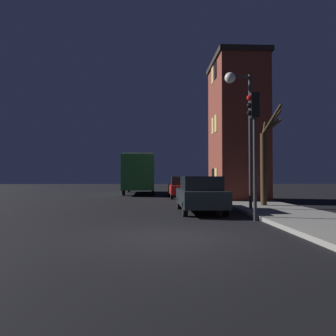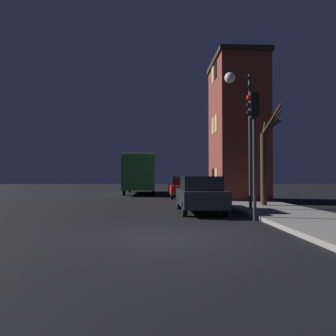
% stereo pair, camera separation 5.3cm
% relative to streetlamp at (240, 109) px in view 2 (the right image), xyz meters
% --- Properties ---
extents(ground_plane, '(120.00, 120.00, 0.00)m').
position_rel_streetlamp_xyz_m(ground_plane, '(-3.31, -5.77, -4.58)').
color(ground_plane, black).
extents(brick_building, '(3.22, 4.98, 9.12)m').
position_rel_streetlamp_xyz_m(brick_building, '(1.58, 6.76, 0.14)').
color(brick_building, brown).
rests_on(brick_building, sidewalk).
extents(streetlamp, '(1.21, 0.48, 6.08)m').
position_rel_streetlamp_xyz_m(streetlamp, '(0.00, 0.00, 0.00)').
color(streetlamp, '#28282B').
rests_on(streetlamp, sidewalk).
extents(traffic_light, '(0.43, 0.24, 4.54)m').
position_rel_streetlamp_xyz_m(traffic_light, '(-0.32, -2.98, -1.34)').
color(traffic_light, '#28282B').
rests_on(traffic_light, ground).
extents(bare_tree, '(1.27, 1.73, 4.91)m').
position_rel_streetlamp_xyz_m(bare_tree, '(1.66, 1.60, -2.14)').
color(bare_tree, '#382819').
rests_on(bare_tree, sidewalk).
extents(bus, '(2.60, 9.08, 3.42)m').
position_rel_streetlamp_xyz_m(bus, '(-5.12, 15.42, -2.54)').
color(bus, '#1E6B33').
rests_on(bus, ground).
extents(car_near_lane, '(1.77, 4.51, 1.57)m').
position_rel_streetlamp_xyz_m(car_near_lane, '(-1.85, -0.22, -3.77)').
color(car_near_lane, black).
rests_on(car_near_lane, ground).
extents(car_mid_lane, '(1.75, 4.58, 1.56)m').
position_rel_streetlamp_xyz_m(car_mid_lane, '(-1.84, 9.44, -3.78)').
color(car_mid_lane, '#B21E19').
rests_on(car_mid_lane, ground).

